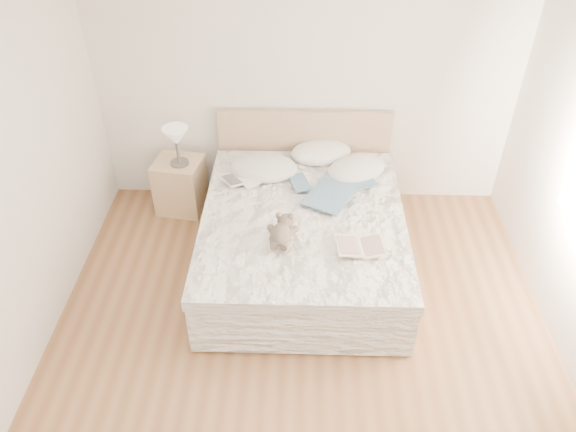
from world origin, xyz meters
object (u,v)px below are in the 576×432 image
at_px(bed, 303,234).
at_px(table_lamp, 176,138).
at_px(teddy_bear, 281,240).
at_px(nightstand, 180,185).
at_px(photo_book, 240,181).
at_px(childrens_book, 360,246).

relative_size(bed, table_lamp, 5.46).
relative_size(table_lamp, teddy_bear, 1.28).
relative_size(nightstand, photo_book, 1.77).
relative_size(bed, photo_book, 6.80).
distance_m(table_lamp, photo_book, 0.77).
distance_m(table_lamp, childrens_book, 2.08).
bearing_deg(childrens_book, bed, 124.17).
bearing_deg(childrens_book, teddy_bear, 170.31).
bearing_deg(photo_book, nightstand, 111.73).
bearing_deg(bed, childrens_book, -49.38).
bearing_deg(nightstand, bed, -31.53).
distance_m(nightstand, photo_book, 0.86).
bearing_deg(childrens_book, table_lamp, 136.53).
xyz_separation_m(childrens_book, teddy_bear, (-0.62, 0.04, 0.02)).
bearing_deg(teddy_bear, table_lamp, 135.53).
height_order(bed, table_lamp, bed).
distance_m(bed, teddy_bear, 0.62).
bearing_deg(table_lamp, bed, -31.02).
relative_size(nightstand, childrens_book, 1.43).
relative_size(childrens_book, teddy_bear, 1.27).
bearing_deg(teddy_bear, nightstand, 135.63).
height_order(photo_book, teddy_bear, teddy_bear).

